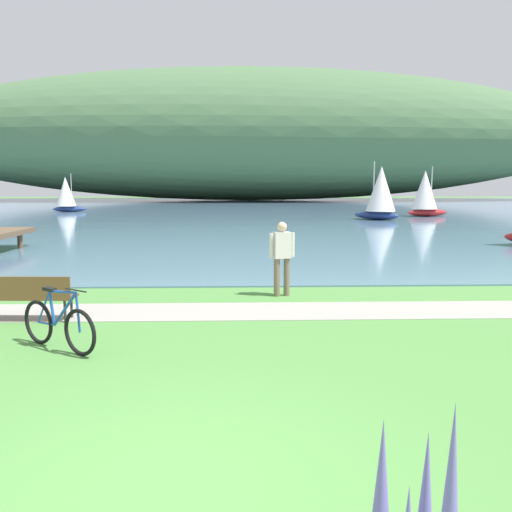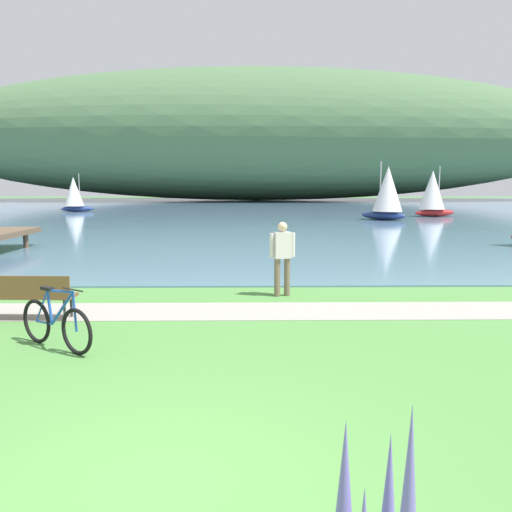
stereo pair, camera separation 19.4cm
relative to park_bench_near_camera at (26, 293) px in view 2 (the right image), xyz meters
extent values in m
plane|color=#518E42|center=(3.41, -5.62, -0.52)|extent=(200.00, 200.00, 0.00)
cube|color=#5B7F9E|center=(3.41, 43.11, -0.50)|extent=(180.00, 80.00, 0.04)
ellipsoid|color=#4C7047|center=(5.38, 71.48, 9.23)|extent=(103.69, 28.00, 19.41)
cube|color=#A39E93|center=(3.41, 0.63, -0.52)|extent=(60.00, 1.50, 0.01)
cube|color=brown|center=(0.00, 0.08, -0.07)|extent=(1.82, 0.56, 0.05)
cube|color=brown|center=(-0.01, -0.13, 0.15)|extent=(1.80, 0.12, 0.40)
cylinder|color=#2D2D33|center=(0.77, 0.21, -0.30)|extent=(0.05, 0.05, 0.45)
cylinder|color=#2D2D33|center=(0.76, -0.12, -0.30)|extent=(0.05, 0.05, 0.45)
torus|color=black|center=(1.62, -2.06, -0.16)|extent=(0.62, 0.47, 0.72)
torus|color=black|center=(0.77, -1.44, -0.16)|extent=(0.62, 0.47, 0.72)
cylinder|color=#1E4CB2|center=(1.35, -1.86, 0.15)|extent=(0.51, 0.39, 0.61)
cylinder|color=#1E4CB2|center=(1.31, -1.84, 0.41)|extent=(0.55, 0.42, 0.09)
cylinder|color=#1E4CB2|center=(1.08, -1.67, 0.12)|extent=(0.13, 0.11, 0.54)
cylinder|color=#1E4CB2|center=(0.94, -1.57, -0.15)|extent=(0.36, 0.28, 0.05)
cylinder|color=#1E4CB2|center=(0.91, -1.55, 0.11)|extent=(0.31, 0.24, 0.56)
cylinder|color=#1E4CB2|center=(1.60, -2.05, 0.14)|extent=(0.09, 0.08, 0.60)
cube|color=black|center=(1.05, -1.65, 0.42)|extent=(0.25, 0.22, 0.05)
cylinder|color=black|center=(1.58, -2.03, 0.48)|extent=(0.40, 0.30, 0.02)
cylinder|color=#72604C|center=(4.87, 2.07, -0.08)|extent=(0.14, 0.14, 0.88)
cylinder|color=#72604C|center=(5.10, 2.13, -0.08)|extent=(0.14, 0.14, 0.88)
cube|color=silver|center=(4.98, 2.10, 0.66)|extent=(0.42, 0.31, 0.60)
sphere|color=beige|center=(4.98, 2.10, 1.08)|extent=(0.22, 0.22, 0.22)
cylinder|color=silver|center=(4.73, 2.04, 0.66)|extent=(0.09, 0.09, 0.56)
cylinder|color=silver|center=(5.23, 2.17, 0.66)|extent=(0.09, 0.09, 0.56)
cone|color=#7A6BC6|center=(4.61, -7.74, 0.70)|extent=(0.13, 0.13, 0.76)
ellipsoid|color=#B22323|center=(18.67, 30.85, -0.19)|extent=(3.40, 1.55, 0.58)
cylinder|color=#B2B2B2|center=(18.92, 30.90, 1.74)|extent=(0.08, 0.08, 3.29)
cone|color=white|center=(18.36, 30.79, 1.57)|extent=(2.30, 2.30, 2.96)
ellipsoid|color=navy|center=(13.68, 27.17, -0.18)|extent=(3.16, 3.13, 0.61)
cylinder|color=#B2B2B2|center=(13.49, 27.36, 1.86)|extent=(0.09, 0.09, 3.47)
cone|color=white|center=(13.92, 26.94, 1.69)|extent=(2.92, 2.92, 3.12)
ellipsoid|color=navy|center=(-11.32, 38.41, -0.23)|extent=(3.00, 1.26, 0.51)
cylinder|color=#B2B2B2|center=(-11.09, 38.44, 1.48)|extent=(0.07, 0.07, 2.91)
cone|color=white|center=(-11.58, 38.37, 1.34)|extent=(1.97, 1.97, 2.62)
cylinder|color=brown|center=(-4.63, 11.11, -0.22)|extent=(0.20, 0.20, 0.60)
camera|label=1|loc=(4.02, -9.80, 2.05)|focal=37.00mm
camera|label=2|loc=(4.21, -9.81, 2.05)|focal=37.00mm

